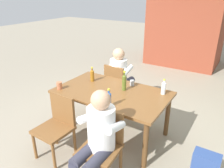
# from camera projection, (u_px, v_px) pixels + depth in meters

# --- Properties ---
(ground_plane) EXTENTS (24.00, 24.00, 0.00)m
(ground_plane) POSITION_uv_depth(u_px,v_px,m) (112.00, 132.00, 3.58)
(ground_plane) COLOR gray
(dining_table) EXTENTS (1.68, 0.99, 0.75)m
(dining_table) POSITION_uv_depth(u_px,v_px,m) (112.00, 96.00, 3.31)
(dining_table) COLOR brown
(dining_table) RESTS_ON ground_plane
(chair_far_left) EXTENTS (0.47, 0.47, 0.87)m
(chair_far_left) POSITION_uv_depth(u_px,v_px,m) (117.00, 84.00, 4.18)
(chair_far_left) COLOR brown
(chair_far_left) RESTS_ON ground_plane
(chair_near_right) EXTENTS (0.47, 0.47, 0.87)m
(chair_near_right) POSITION_uv_depth(u_px,v_px,m) (103.00, 142.00, 2.58)
(chair_near_right) COLOR brown
(chair_near_right) RESTS_ON ground_plane
(chair_near_left) EXTENTS (0.46, 0.46, 0.87)m
(chair_near_left) POSITION_uv_depth(u_px,v_px,m) (57.00, 123.00, 2.95)
(chair_near_left) COLOR brown
(chair_near_left) RESTS_ON ground_plane
(person_in_white_shirt) EXTENTS (0.47, 0.62, 1.18)m
(person_in_white_shirt) POSITION_uv_depth(u_px,v_px,m) (120.00, 74.00, 4.20)
(person_in_white_shirt) COLOR white
(person_in_white_shirt) RESTS_ON ground_plane
(person_in_plaid_shirt) EXTENTS (0.47, 0.62, 1.18)m
(person_in_plaid_shirt) POSITION_uv_depth(u_px,v_px,m) (97.00, 136.00, 2.43)
(person_in_plaid_shirt) COLOR white
(person_in_plaid_shirt) RESTS_ON ground_plane
(bottle_olive) EXTENTS (0.06, 0.06, 0.31)m
(bottle_olive) POSITION_uv_depth(u_px,v_px,m) (124.00, 82.00, 3.27)
(bottle_olive) COLOR #566623
(bottle_olive) RESTS_ON dining_table
(bottle_clear) EXTENTS (0.06, 0.06, 0.23)m
(bottle_clear) POSITION_uv_depth(u_px,v_px,m) (164.00, 88.00, 3.16)
(bottle_clear) COLOR white
(bottle_clear) RESTS_ON dining_table
(bottle_amber) EXTENTS (0.06, 0.06, 0.25)m
(bottle_amber) POSITION_uv_depth(u_px,v_px,m) (92.00, 75.00, 3.61)
(bottle_amber) COLOR #996019
(bottle_amber) RESTS_ON dining_table
(bottle_blue) EXTENTS (0.06, 0.06, 0.25)m
(bottle_blue) POSITION_uv_depth(u_px,v_px,m) (109.00, 99.00, 2.81)
(bottle_blue) COLOR #2D56A3
(bottle_blue) RESTS_ON dining_table
(cup_terracotta) EXTENTS (0.08, 0.08, 0.11)m
(cup_terracotta) POSITION_uv_depth(u_px,v_px,m) (59.00, 86.00, 3.34)
(cup_terracotta) COLOR #BC6B47
(cup_terracotta) RESTS_ON dining_table
(cup_steel) EXTENTS (0.07, 0.07, 0.09)m
(cup_steel) POSITION_uv_depth(u_px,v_px,m) (132.00, 83.00, 3.47)
(cup_steel) COLOR #B2B7BC
(cup_steel) RESTS_ON dining_table
(brick_kiosk) EXTENTS (2.36, 1.79, 2.89)m
(brick_kiosk) POSITION_uv_depth(u_px,v_px,m) (188.00, 13.00, 6.45)
(brick_kiosk) COLOR brown
(brick_kiosk) RESTS_ON ground_plane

